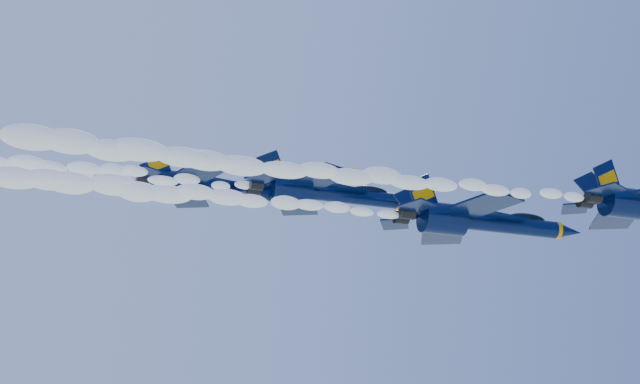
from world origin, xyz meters
name	(u,v)px	position (x,y,z in m)	size (l,w,h in m)	color
smoke_trail_jet_lead	(323,171)	(-6.99, -13.63, 150.10)	(40.33, 1.79, 1.61)	white
jet_second	(480,221)	(10.03, -3.33, 151.69)	(17.09, 14.02, 6.35)	black
smoke_trail_jet_second	(147,191)	(-17.44, -3.33, 151.25)	(40.33, 2.04, 1.84)	white
jet_third	(326,193)	(-1.17, 3.80, 155.56)	(16.16, 13.26, 6.01)	black
smoke_trail_jet_third	(3,162)	(-28.24, 3.80, 155.13)	(40.33, 1.93, 1.74)	white
jet_fourth	(210,187)	(-10.70, 8.55, 156.80)	(15.25, 12.51, 5.67)	black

